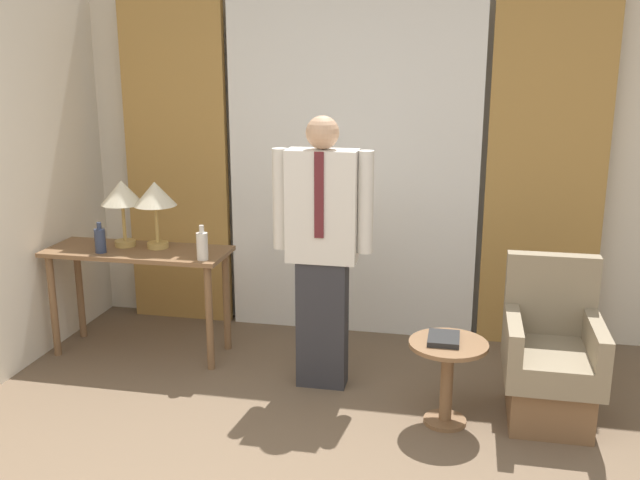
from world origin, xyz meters
The scene contains 13 objects.
wall_back centered at (0.00, 3.10, 1.35)m, with size 10.00×0.06×2.70m.
curtain_sheer_center centered at (0.00, 2.97, 1.29)m, with size 1.83×0.06×2.58m.
curtain_drape_left centered at (-1.36, 2.97, 1.29)m, with size 0.80×0.06×2.58m.
curtain_drape_right centered at (1.36, 2.97, 1.29)m, with size 0.80×0.06×2.58m.
desk centered at (-1.37, 2.25, 0.63)m, with size 1.26×0.47×0.76m.
table_lamp_left centered at (-1.49, 2.32, 1.12)m, with size 0.29×0.29×0.46m.
table_lamp_right centered at (-1.25, 2.32, 1.12)m, with size 0.29×0.29×0.46m.
bottle_near_edge centered at (-1.58, 2.13, 0.84)m, with size 0.07×0.07×0.21m.
bottle_by_lamp centered at (-0.84, 2.11, 0.85)m, with size 0.07×0.07×0.23m.
person centered at (-0.02, 2.01, 0.93)m, with size 0.62×0.21×1.71m.
armchair centered at (1.35, 1.86, 0.34)m, with size 0.53×0.63×0.92m.
side_table centered at (0.77, 1.66, 0.34)m, with size 0.44×0.44×0.50m.
book centered at (0.74, 1.67, 0.51)m, with size 0.17×0.22×0.03m.
Camera 1 is at (0.81, -2.12, 2.06)m, focal length 40.00 mm.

